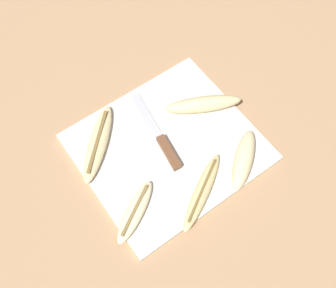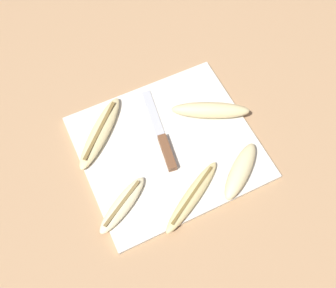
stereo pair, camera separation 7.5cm
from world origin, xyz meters
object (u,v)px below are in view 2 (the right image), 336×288
banana_ripe_center (211,110)px  banana_mellow_near (100,132)px  knife (164,144)px  banana_soft_right (240,171)px  banana_spotted_left (192,196)px  banana_cream_curved (122,205)px

banana_ripe_center → banana_mellow_near: 0.27m
knife → banana_mellow_near: (-0.13, 0.09, 0.00)m
banana_ripe_center → banana_soft_right: banana_ripe_center is taller
banana_soft_right → banana_mellow_near: (-0.25, 0.23, -0.01)m
banana_soft_right → banana_mellow_near: 0.34m
banana_soft_right → banana_spotted_left: bearing=-177.8°
banana_cream_curved → banana_spotted_left: size_ratio=0.80×
banana_spotted_left → banana_ripe_center: bearing=51.3°
banana_cream_curved → banana_soft_right: (0.27, -0.04, 0.01)m
banana_mellow_near → banana_spotted_left: (0.12, -0.24, 0.00)m
banana_cream_curved → banana_ripe_center: bearing=23.7°
knife → banana_ripe_center: 0.14m
knife → banana_cream_curved: bearing=-138.2°
banana_spotted_left → knife: bearing=89.6°
knife → banana_ripe_center: (0.14, 0.03, 0.01)m
banana_soft_right → knife: bearing=131.2°
banana_ripe_center → banana_spotted_left: (-0.14, -0.17, -0.01)m
banana_soft_right → banana_spotted_left: 0.13m
banana_cream_curved → banana_mellow_near: size_ratio=0.84×
banana_soft_right → banana_mellow_near: size_ratio=0.82×
banana_cream_curved → banana_mellow_near: bearing=83.6°
banana_cream_curved → knife: bearing=33.6°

